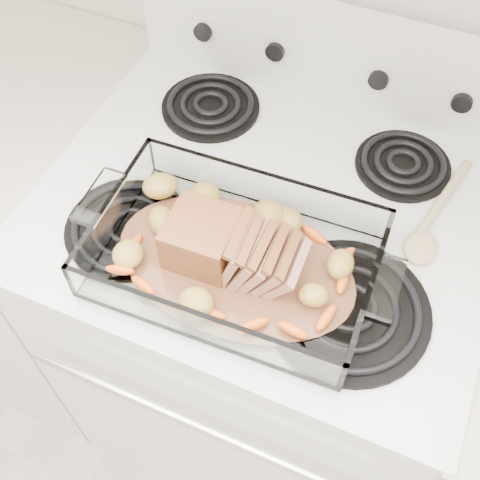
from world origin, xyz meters
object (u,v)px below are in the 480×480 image
at_px(counter_left, 28,232).
at_px(baking_dish, 235,260).
at_px(electric_range, 263,320).
at_px(pork_roast, 222,246).

height_order(counter_left, baking_dish, baking_dish).
relative_size(electric_range, counter_left, 1.20).
distance_m(electric_range, counter_left, 0.67).
relative_size(baking_dish, pork_roast, 1.99).
bearing_deg(electric_range, counter_left, -179.90).
height_order(electric_range, pork_roast, electric_range).
xyz_separation_m(counter_left, baking_dish, (0.67, -0.16, 0.50)).
relative_size(electric_range, pork_roast, 5.28).
height_order(baking_dish, pork_roast, pork_roast).
distance_m(baking_dish, pork_roast, 0.03).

